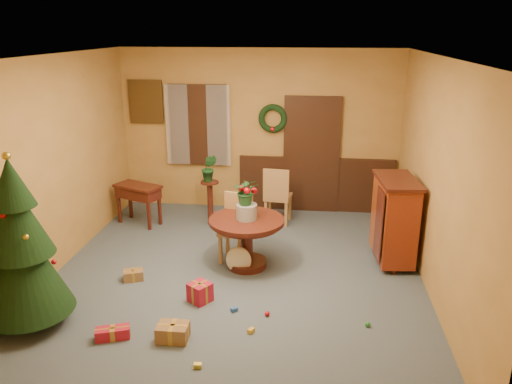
# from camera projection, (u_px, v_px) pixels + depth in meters

# --- Properties ---
(room_envelope) EXTENTS (5.50, 5.50, 5.50)m
(room_envelope) POSITION_uv_depth(u_px,v_px,m) (270.00, 150.00, 9.00)
(room_envelope) COLOR #323E49
(room_envelope) RESTS_ON ground
(dining_table) EXTENTS (1.05, 1.05, 0.72)m
(dining_table) POSITION_uv_depth(u_px,v_px,m) (247.00, 233.00, 6.93)
(dining_table) COLOR black
(dining_table) RESTS_ON floor
(urn) EXTENTS (0.29, 0.29, 0.21)m
(urn) POSITION_uv_depth(u_px,v_px,m) (247.00, 212.00, 6.83)
(urn) COLOR slate
(urn) RESTS_ON dining_table
(centerpiece_plant) EXTENTS (0.34, 0.30, 0.38)m
(centerpiece_plant) POSITION_uv_depth(u_px,v_px,m) (246.00, 191.00, 6.74)
(centerpiece_plant) COLOR #1E4C23
(centerpiece_plant) RESTS_ON urn
(chair_near) EXTENTS (0.47, 0.47, 0.98)m
(chair_near) POSITION_uv_depth(u_px,v_px,m) (237.00, 225.00, 7.19)
(chair_near) COLOR #A37341
(chair_near) RESTS_ON floor
(chair_far) EXTENTS (0.49, 0.49, 1.01)m
(chair_far) POSITION_uv_depth(u_px,v_px,m) (277.00, 194.00, 8.44)
(chair_far) COLOR #A37341
(chair_far) RESTS_ON floor
(guitar) EXTENTS (0.47, 0.61, 0.82)m
(guitar) POSITION_uv_depth(u_px,v_px,m) (238.00, 244.00, 6.81)
(guitar) COLOR #F5EFCC
(guitar) RESTS_ON floor
(plant_stand) EXTENTS (0.30, 0.30, 0.78)m
(plant_stand) POSITION_uv_depth(u_px,v_px,m) (210.00, 198.00, 8.42)
(plant_stand) COLOR black
(plant_stand) RESTS_ON floor
(stand_plant) EXTENTS (0.26, 0.21, 0.47)m
(stand_plant) POSITION_uv_depth(u_px,v_px,m) (209.00, 168.00, 8.26)
(stand_plant) COLOR #19471E
(stand_plant) RESTS_ON plant_stand
(christmas_tree) EXTENTS (0.98, 0.98, 2.03)m
(christmas_tree) POSITION_uv_depth(u_px,v_px,m) (21.00, 247.00, 5.42)
(christmas_tree) COLOR #382111
(christmas_tree) RESTS_ON floor
(writing_desk) EXTENTS (0.87, 0.66, 0.70)m
(writing_desk) POSITION_uv_depth(u_px,v_px,m) (138.00, 195.00, 8.47)
(writing_desk) COLOR black
(writing_desk) RESTS_ON floor
(sideboard) EXTENTS (0.60, 1.02, 1.25)m
(sideboard) POSITION_uv_depth(u_px,v_px,m) (394.00, 218.00, 7.03)
(sideboard) COLOR #61140B
(sideboard) RESTS_ON floor
(gift_a) EXTENTS (0.34, 0.25, 0.18)m
(gift_a) POSITION_uv_depth(u_px,v_px,m) (173.00, 332.00, 5.41)
(gift_a) COLOR brown
(gift_a) RESTS_ON floor
(gift_b) EXTENTS (0.34, 0.34, 0.25)m
(gift_b) POSITION_uv_depth(u_px,v_px,m) (200.00, 292.00, 6.15)
(gift_b) COLOR #A5162C
(gift_b) RESTS_ON floor
(gift_c) EXTENTS (0.30, 0.26, 0.14)m
(gift_c) POSITION_uv_depth(u_px,v_px,m) (133.00, 275.00, 6.69)
(gift_c) COLOR brown
(gift_c) RESTS_ON floor
(gift_d) EXTENTS (0.39, 0.26, 0.13)m
(gift_d) POSITION_uv_depth(u_px,v_px,m) (113.00, 333.00, 5.43)
(gift_d) COLOR #A5162C
(gift_d) RESTS_ON floor
(toy_a) EXTENTS (0.09, 0.09, 0.05)m
(toy_a) POSITION_uv_depth(u_px,v_px,m) (234.00, 310.00, 5.96)
(toy_a) COLOR #2551A1
(toy_a) RESTS_ON floor
(toy_b) EXTENTS (0.06, 0.06, 0.06)m
(toy_b) POSITION_uv_depth(u_px,v_px,m) (368.00, 324.00, 5.65)
(toy_b) COLOR #258932
(toy_b) RESTS_ON floor
(toy_c) EXTENTS (0.08, 0.09, 0.05)m
(toy_c) POSITION_uv_depth(u_px,v_px,m) (251.00, 331.00, 5.54)
(toy_c) COLOR gold
(toy_c) RESTS_ON floor
(toy_d) EXTENTS (0.06, 0.06, 0.06)m
(toy_d) POSITION_uv_depth(u_px,v_px,m) (267.00, 314.00, 5.86)
(toy_d) COLOR red
(toy_d) RESTS_ON floor
(toy_e) EXTENTS (0.08, 0.06, 0.05)m
(toy_e) POSITION_uv_depth(u_px,v_px,m) (198.00, 366.00, 4.97)
(toy_e) COLOR gold
(toy_e) RESTS_ON floor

